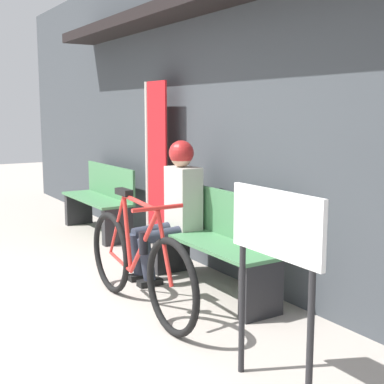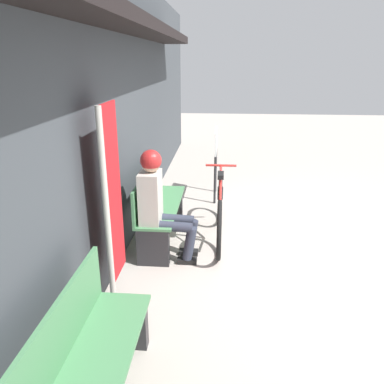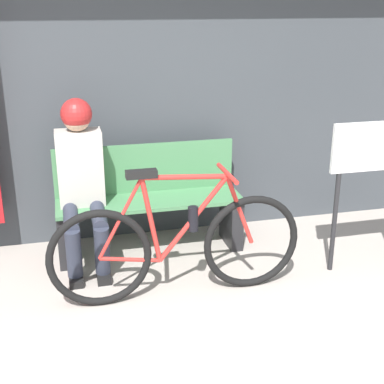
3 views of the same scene
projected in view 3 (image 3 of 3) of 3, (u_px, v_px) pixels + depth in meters
name	position (u px, v px, depth m)	size (l,w,h in m)	color
storefront_wall	(107.00, 38.00, 4.15)	(12.00, 0.56, 3.20)	#3D4247
park_bench_near	(149.00, 204.00, 4.29)	(1.46, 0.42, 0.86)	#477F51
bicycle	(178.00, 246.00, 3.61)	(1.74, 0.40, 0.93)	black
person_seated	(81.00, 173.00, 3.96)	(0.34, 0.63, 1.28)	#2D3342
signboard	(375.00, 162.00, 3.87)	(0.70, 0.04, 1.13)	#232326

